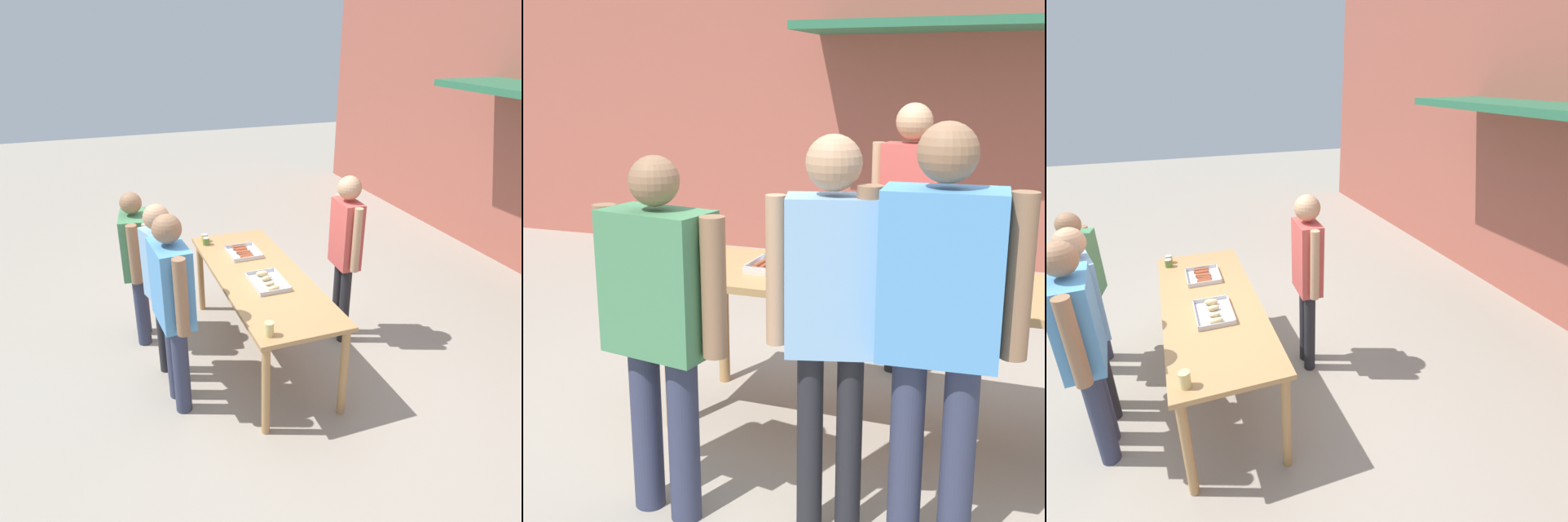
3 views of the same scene
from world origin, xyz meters
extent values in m
plane|color=#A39989|center=(0.00, 0.00, 0.00)|extent=(24.00, 24.00, 0.00)
cube|color=#2D704C|center=(0.00, 3.45, 2.40)|extent=(3.20, 1.00, 0.08)
cube|color=tan|center=(0.00, 0.00, 0.87)|extent=(2.28, 0.83, 0.04)
cylinder|color=tan|center=(-1.07, -0.35, 0.43)|extent=(0.07, 0.07, 0.85)
cylinder|color=tan|center=(1.07, -0.35, 0.43)|extent=(0.07, 0.07, 0.85)
cylinder|color=tan|center=(-1.07, 0.35, 0.43)|extent=(0.07, 0.07, 0.85)
cylinder|color=tan|center=(1.07, 0.35, 0.43)|extent=(0.07, 0.07, 0.85)
cube|color=silver|center=(-0.53, 0.00, 0.90)|extent=(0.37, 0.32, 0.01)
cube|color=silver|center=(-0.53, -0.16, 0.92)|extent=(0.37, 0.01, 0.03)
cube|color=silver|center=(-0.53, 0.15, 0.92)|extent=(0.37, 0.01, 0.03)
cube|color=silver|center=(-0.71, 0.00, 0.92)|extent=(0.01, 0.32, 0.03)
cube|color=silver|center=(-0.35, 0.00, 0.92)|extent=(0.01, 0.32, 0.03)
cylinder|color=#A34C2D|center=(-0.68, 0.00, 0.91)|extent=(0.03, 0.14, 0.03)
cylinder|color=#A34C2D|center=(-0.64, -0.01, 0.91)|extent=(0.02, 0.14, 0.02)
cylinder|color=#A34C2D|center=(-0.60, 0.00, 0.91)|extent=(0.04, 0.13, 0.03)
cylinder|color=#A34C2D|center=(-0.56, -0.01, 0.91)|extent=(0.03, 0.12, 0.02)
cylinder|color=#A34C2D|center=(-0.53, 0.00, 0.91)|extent=(0.05, 0.15, 0.03)
cylinder|color=#A34C2D|center=(-0.49, 0.00, 0.91)|extent=(0.04, 0.12, 0.03)
cylinder|color=#A34C2D|center=(-0.45, 0.01, 0.91)|extent=(0.03, 0.13, 0.03)
cylinder|color=#A34C2D|center=(-0.42, -0.01, 0.91)|extent=(0.03, 0.13, 0.03)
cylinder|color=#A34C2D|center=(-0.38, 0.00, 0.91)|extent=(0.04, 0.14, 0.03)
cube|color=silver|center=(0.19, 0.00, 0.90)|extent=(0.44, 0.30, 0.01)
cube|color=silver|center=(0.19, -0.15, 0.92)|extent=(0.44, 0.01, 0.03)
cube|color=silver|center=(0.19, 0.15, 0.92)|extent=(0.44, 0.01, 0.03)
cube|color=silver|center=(-0.03, 0.00, 0.92)|extent=(0.01, 0.30, 0.03)
cube|color=silver|center=(0.40, 0.00, 0.92)|extent=(0.01, 0.30, 0.03)
ellipsoid|color=#D6B77F|center=(0.04, 0.00, 0.93)|extent=(0.08, 0.13, 0.05)
ellipsoid|color=#D6B77F|center=(0.14, 0.01, 0.92)|extent=(0.06, 0.11, 0.05)
ellipsoid|color=#D6B77F|center=(0.24, 0.00, 0.92)|extent=(0.05, 0.10, 0.04)
ellipsoid|color=#D6B77F|center=(0.34, 0.00, 0.92)|extent=(0.08, 0.13, 0.05)
cylinder|color=gold|center=(-1.00, -0.30, 0.93)|extent=(0.07, 0.07, 0.07)
cylinder|color=#B2B2B7|center=(-1.00, -0.30, 0.97)|extent=(0.07, 0.07, 0.01)
cylinder|color=#567A38|center=(-0.90, -0.31, 0.93)|extent=(0.07, 0.07, 0.07)
cylinder|color=#B2B2B7|center=(-0.90, -0.31, 0.97)|extent=(0.07, 0.07, 0.01)
cylinder|color=#DBC67A|center=(1.00, -0.30, 0.95)|extent=(0.08, 0.08, 0.12)
cylinder|color=#232328|center=(-0.08, 0.90, 0.43)|extent=(0.11, 0.11, 0.85)
cylinder|color=#232328|center=(0.08, 0.90, 0.43)|extent=(0.11, 0.11, 0.85)
cube|color=#C64C47|center=(0.00, 0.90, 1.19)|extent=(0.37, 0.22, 0.68)
sphere|color=tan|center=(0.00, 0.90, 1.66)|extent=(0.23, 0.23, 0.23)
cylinder|color=tan|center=(-0.22, 0.91, 1.21)|extent=(0.08, 0.08, 0.64)
cylinder|color=tan|center=(0.22, 0.89, 1.21)|extent=(0.08, 0.08, 0.64)
cylinder|color=#333851|center=(-0.59, -1.09, 0.39)|extent=(0.14, 0.14, 0.78)
cylinder|color=#333851|center=(-0.80, -1.06, 0.39)|extent=(0.14, 0.14, 0.78)
cube|color=#478456|center=(-0.69, -1.08, 1.09)|extent=(0.50, 0.32, 0.62)
sphere|color=#936B4C|center=(-0.69, -1.08, 1.52)|extent=(0.21, 0.21, 0.21)
cylinder|color=#936B4C|center=(-0.41, -1.12, 1.11)|extent=(0.10, 0.10, 0.59)
cylinder|color=#936B4C|center=(-0.98, -1.03, 1.11)|extent=(0.10, 0.10, 0.59)
cylinder|color=#333851|center=(0.57, -0.92, 0.43)|extent=(0.14, 0.14, 0.85)
cylinder|color=#333851|center=(0.36, -0.94, 0.43)|extent=(0.14, 0.14, 0.85)
cube|color=#5193D1|center=(0.47, -0.93, 1.19)|extent=(0.48, 0.29, 0.68)
sphere|color=#936B4C|center=(0.47, -0.93, 1.66)|extent=(0.23, 0.23, 0.23)
cylinder|color=#936B4C|center=(0.75, -0.91, 1.21)|extent=(0.10, 0.10, 0.64)
cylinder|color=#936B4C|center=(0.18, -0.95, 1.21)|extent=(0.10, 0.10, 0.64)
cylinder|color=#232328|center=(0.11, -0.92, 0.41)|extent=(0.11, 0.11, 0.83)
cylinder|color=#232328|center=(-0.05, -0.97, 0.41)|extent=(0.11, 0.11, 0.83)
cube|color=#84B2DB|center=(0.03, -0.95, 1.15)|extent=(0.41, 0.30, 0.65)
sphere|color=tan|center=(0.03, -0.95, 1.61)|extent=(0.22, 0.22, 0.22)
cylinder|color=tan|center=(0.25, -0.88, 1.17)|extent=(0.08, 0.08, 0.62)
cylinder|color=tan|center=(-0.19, -1.01, 1.17)|extent=(0.08, 0.08, 0.62)
camera|label=1|loc=(4.09, -1.49, 3.07)|focal=35.00mm
camera|label=2|loc=(0.84, -3.66, 1.93)|focal=50.00mm
camera|label=3|loc=(3.18, -0.26, 2.72)|focal=28.00mm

